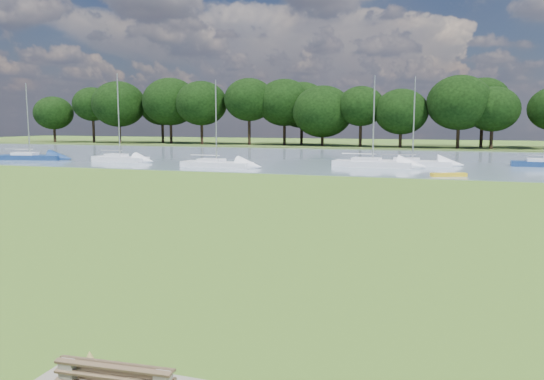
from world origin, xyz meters
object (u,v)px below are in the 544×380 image
(sailboat_1, at_px, (216,162))
(sailboat_7, at_px, (412,161))
(kayak, at_px, (449,175))
(sailboat_3, at_px, (120,157))
(sailboat_5, at_px, (372,162))
(sailboat_4, at_px, (543,162))
(sailboat_2, at_px, (29,155))

(sailboat_1, distance_m, sailboat_7, 19.23)
(sailboat_1, xyz_separation_m, sailboat_7, (17.77, 7.33, -0.01))
(kayak, height_order, sailboat_7, sailboat_7)
(sailboat_7, bearing_deg, kayak, -74.79)
(kayak, relative_size, sailboat_3, 0.30)
(sailboat_5, bearing_deg, kayak, -39.56)
(sailboat_1, distance_m, sailboat_4, 31.47)
(sailboat_2, bearing_deg, sailboat_7, -5.28)
(kayak, distance_m, sailboat_5, 9.89)
(sailboat_2, relative_size, sailboat_5, 0.99)
(sailboat_1, bearing_deg, sailboat_2, 179.17)
(kayak, distance_m, sailboat_1, 21.33)
(kayak, relative_size, sailboat_2, 0.33)
(sailboat_2, xyz_separation_m, sailboat_7, (41.68, 5.34, -0.05))
(sailboat_3, bearing_deg, kayak, -3.45)
(sailboat_3, xyz_separation_m, sailboat_4, (42.52, 7.00, -0.04))
(sailboat_2, distance_m, sailboat_3, 11.30)
(sailboat_4, distance_m, sailboat_5, 16.50)
(sailboat_2, bearing_deg, sailboat_1, -17.34)
(sailboat_1, height_order, sailboat_7, sailboat_7)
(sailboat_7, bearing_deg, sailboat_1, -161.98)
(sailboat_3, height_order, sailboat_4, sailboat_3)
(kayak, bearing_deg, sailboat_3, 149.10)
(kayak, relative_size, sailboat_5, 0.33)
(sailboat_2, xyz_separation_m, sailboat_5, (38.12, 2.69, 0.01))
(kayak, bearing_deg, sailboat_5, 112.79)
(sailboat_3, distance_m, sailboat_5, 26.92)
(sailboat_1, distance_m, sailboat_2, 23.99)
(sailboat_3, height_order, sailboat_7, sailboat_3)
(sailboat_2, bearing_deg, sailboat_3, -8.12)
(sailboat_1, height_order, sailboat_3, sailboat_3)
(sailboat_1, relative_size, sailboat_4, 1.07)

